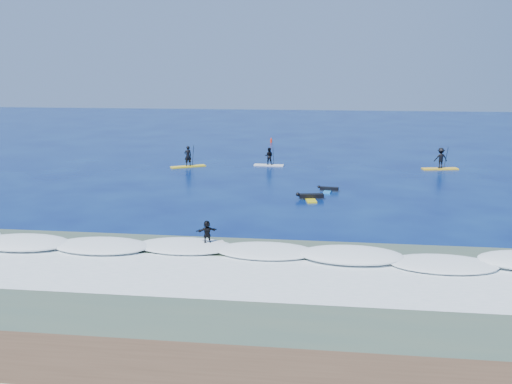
# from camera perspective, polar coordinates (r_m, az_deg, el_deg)

# --- Properties ---
(ground) EXTENTS (160.00, 160.00, 0.00)m
(ground) POSITION_cam_1_polar(r_m,az_deg,el_deg) (36.65, 1.09, -1.24)
(ground) COLOR #030E46
(ground) RESTS_ON ground
(shallow_water) EXTENTS (90.00, 13.00, 0.01)m
(shallow_water) POSITION_cam_1_polar(r_m,az_deg,el_deg) (23.41, -2.66, -9.35)
(shallow_water) COLOR #3B5143
(shallow_water) RESTS_ON ground
(breaking_wave) EXTENTS (40.00, 6.00, 0.30)m
(breaking_wave) POSITION_cam_1_polar(r_m,az_deg,el_deg) (27.12, -1.20, -6.24)
(breaking_wave) COLOR white
(breaking_wave) RESTS_ON ground
(whitewater) EXTENTS (34.00, 5.00, 0.02)m
(whitewater) POSITION_cam_1_polar(r_m,az_deg,el_deg) (24.33, -2.25, -8.49)
(whitewater) COLOR silver
(whitewater) RESTS_ON ground
(sup_paddler_left) EXTENTS (3.02, 2.25, 2.15)m
(sup_paddler_left) POSITION_cam_1_polar(r_m,az_deg,el_deg) (50.42, -6.81, 3.26)
(sup_paddler_left) COLOR yellow
(sup_paddler_left) RESTS_ON ground
(sup_paddler_center) EXTENTS (2.68, 0.81, 1.86)m
(sup_paddler_center) POSITION_cam_1_polar(r_m,az_deg,el_deg) (50.72, 1.31, 3.42)
(sup_paddler_center) COLOR silver
(sup_paddler_center) RESTS_ON ground
(sup_paddler_right) EXTENTS (3.15, 1.36, 2.15)m
(sup_paddler_right) POSITION_cam_1_polar(r_m,az_deg,el_deg) (51.41, 17.98, 3.10)
(sup_paddler_right) COLOR yellow
(sup_paddler_right) RESTS_ON ground
(prone_paddler_near) EXTENTS (1.87, 2.43, 0.49)m
(prone_paddler_near) POSITION_cam_1_polar(r_m,az_deg,el_deg) (38.17, 5.41, -0.48)
(prone_paddler_near) COLOR yellow
(prone_paddler_near) RESTS_ON ground
(prone_paddler_far) EXTENTS (1.50, 1.93, 0.39)m
(prone_paddler_far) POSITION_cam_1_polar(r_m,az_deg,el_deg) (40.70, 7.23, 0.25)
(prone_paddler_far) COLOR blue
(prone_paddler_far) RESTS_ON ground
(wave_surfer) EXTENTS (1.72, 1.17, 1.22)m
(wave_surfer) POSITION_cam_1_polar(r_m,az_deg,el_deg) (27.91, -4.92, -4.19)
(wave_surfer) COLOR silver
(wave_surfer) RESTS_ON breaking_wave
(marker_buoy) EXTENTS (0.25, 0.25, 0.60)m
(marker_buoy) POSITION_cam_1_polar(r_m,az_deg,el_deg) (66.21, 1.53, 5.19)
(marker_buoy) COLOR red
(marker_buoy) RESTS_ON ground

